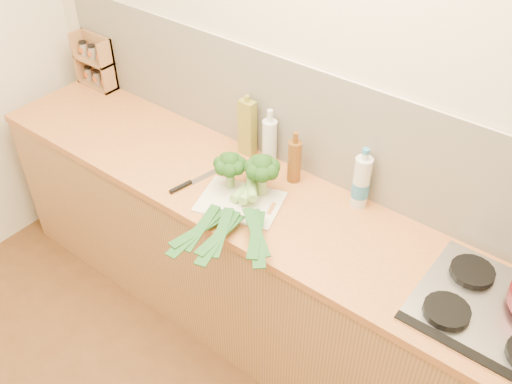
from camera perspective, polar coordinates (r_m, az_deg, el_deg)
room_shell at (r=2.58m, az=5.58°, el=6.82°), size 3.50×3.50×3.50m
counter at (r=2.85m, az=1.43°, el=-7.96°), size 3.20×0.62×0.90m
gas_hob at (r=2.26m, az=23.11°, el=-11.09°), size 0.58×0.50×0.04m
chopping_board at (r=2.54m, az=-1.59°, el=-1.00°), size 0.42×0.36×0.01m
broccoli_left at (r=2.54m, az=-2.64°, el=2.75°), size 0.15×0.15×0.18m
broccoli_right at (r=2.49m, az=0.61°, el=2.38°), size 0.16×0.16×0.21m
leek_front at (r=2.52m, az=-2.07°, el=-0.53°), size 0.12×0.73×0.04m
leek_mid at (r=2.47m, az=-1.41°, el=-0.98°), size 0.23×0.66×0.04m
leek_back at (r=2.45m, az=-0.32°, el=-0.81°), size 0.47×0.52×0.04m
chefs_knife at (r=2.65m, az=-6.91°, el=0.79°), size 0.08×0.29×0.02m
spice_rack at (r=3.50m, az=-15.65°, el=12.24°), size 0.26×0.10×0.31m
oil_tin at (r=2.76m, az=-0.87°, el=6.46°), size 0.08×0.05×0.32m
glass_bottle at (r=2.72m, az=1.37°, el=5.11°), size 0.07×0.07×0.29m
amber_bottle at (r=2.61m, az=3.86°, el=3.17°), size 0.06×0.06×0.26m
water_bottle at (r=2.50m, az=10.46°, el=0.86°), size 0.08×0.08×0.28m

